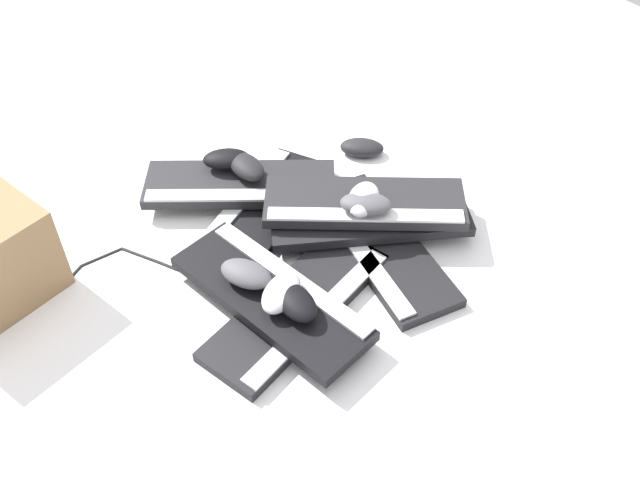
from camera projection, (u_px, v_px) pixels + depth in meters
ground_plane at (289, 260)px, 1.54m from camera, size 3.20×3.20×0.00m
keyboard_0 at (261, 213)px, 1.63m from camera, size 0.34×0.46×0.03m
keyboard_1 at (298, 306)px, 1.43m from camera, size 0.26×0.46×0.03m
keyboard_2 at (380, 245)px, 1.56m from camera, size 0.46×0.23×0.03m
keyboard_3 at (369, 216)px, 1.58m from camera, size 0.35×0.46×0.03m
keyboard_4 at (365, 203)px, 1.56m from camera, size 0.39×0.44×0.03m
keyboard_5 at (240, 185)px, 1.65m from camera, size 0.38×0.44×0.03m
keyboard_6 at (272, 296)px, 1.41m from camera, size 0.46×0.23×0.03m
mouse_0 at (226, 159)px, 1.66m from camera, size 0.11×0.13×0.04m
mouse_1 at (296, 302)px, 1.35m from camera, size 0.11×0.07×0.04m
mouse_2 at (363, 199)px, 1.52m from camera, size 0.12×0.13×0.04m
mouse_3 at (247, 167)px, 1.64m from camera, size 0.11×0.07×0.04m
mouse_4 at (246, 274)px, 1.41m from camera, size 0.13×0.11×0.04m
mouse_5 at (281, 293)px, 1.37m from camera, size 0.11×0.13×0.04m
mouse_6 at (362, 148)px, 1.79m from camera, size 0.12×0.13×0.04m
mouse_7 at (366, 204)px, 1.51m from camera, size 0.12×0.13×0.04m
cable_0 at (186, 291)px, 1.47m from camera, size 0.51×0.32×0.01m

